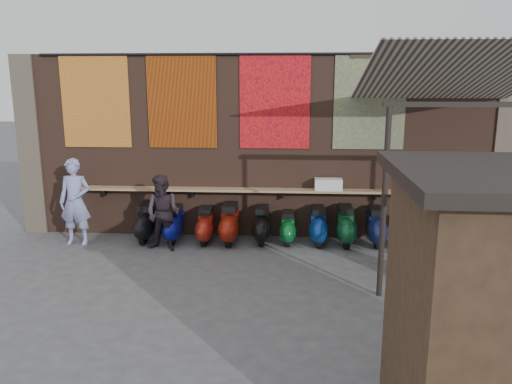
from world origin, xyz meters
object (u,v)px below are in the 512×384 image
scooter_stool_2 (206,225)px  scooter_stool_6 (318,226)px  diner_left (75,202)px  scooter_stool_4 (262,225)px  scooter_stool_3 (230,224)px  shopper_navy (407,234)px  diner_right (163,213)px  shelf_box (328,184)px  scooter_stool_0 (146,223)px  scooter_stool_5 (288,228)px  shopper_tan (410,235)px  scooter_stool_8 (376,227)px  scooter_stool_1 (174,224)px  scooter_stool_7 (345,226)px

scooter_stool_2 → scooter_stool_6: 2.42m
diner_left → scooter_stool_4: bearing=5.9°
scooter_stool_3 → shopper_navy: shopper_navy is taller
scooter_stool_3 → diner_right: size_ratio=0.57×
scooter_stool_6 → diner_left: diner_left is taller
scooter_stool_6 → shelf_box: bearing=52.0°
scooter_stool_2 → scooter_stool_0: bearing=178.2°
shelf_box → scooter_stool_5: shelf_box is taller
scooter_stool_6 → shopper_tan: 2.28m
shelf_box → scooter_stool_2: bearing=-173.1°
diner_left → shelf_box: bearing=7.5°
scooter_stool_2 → shelf_box: bearing=6.9°
scooter_stool_2 → scooter_stool_5: bearing=1.2°
scooter_stool_4 → scooter_stool_8: (2.42, -0.01, 0.01)m
shopper_navy → shelf_box: bearing=-102.2°
scooter_stool_0 → diner_left: bearing=-168.3°
scooter_stool_6 → shopper_navy: 2.35m
scooter_stool_3 → shopper_navy: size_ratio=0.56×
shopper_tan → scooter_stool_5: bearing=85.3°
scooter_stool_8 → scooter_stool_4: bearing=179.7°
scooter_stool_8 → scooter_stool_2: bearing=-179.2°
scooter_stool_1 → scooter_stool_3: scooter_stool_3 is taller
scooter_stool_0 → scooter_stool_5: 3.09m
scooter_stool_1 → scooter_stool_8: size_ratio=0.97×
scooter_stool_2 → scooter_stool_4: 1.22m
scooter_stool_7 → scooter_stool_6: bearing=178.9°
scooter_stool_3 → diner_right: 1.46m
scooter_stool_0 → shopper_navy: size_ratio=0.53×
scooter_stool_2 → scooter_stool_4: size_ratio=0.97×
scooter_stool_7 → scooter_stool_8: size_ratio=1.03×
scooter_stool_5 → scooter_stool_7: scooter_stool_7 is taller
scooter_stool_4 → diner_right: size_ratio=0.52×
scooter_stool_4 → scooter_stool_1: bearing=-178.1°
scooter_stool_7 → shopper_navy: 2.04m
scooter_stool_4 → scooter_stool_8: scooter_stool_8 is taller
shelf_box → scooter_stool_8: (1.01, -0.27, -0.85)m
scooter_stool_2 → shopper_navy: 4.26m
scooter_stool_8 → scooter_stool_5: bearing=-179.6°
scooter_stool_5 → scooter_stool_7: 1.23m
scooter_stool_0 → scooter_stool_8: bearing=0.1°
scooter_stool_1 → scooter_stool_3: size_ratio=0.92×
scooter_stool_1 → diner_right: bearing=-99.2°
scooter_stool_0 → scooter_stool_1: (0.62, -0.04, -0.02)m
scooter_stool_2 → scooter_stool_6: size_ratio=0.95×
scooter_stool_2 → scooter_stool_6: bearing=1.1°
scooter_stool_2 → scooter_stool_6: (2.42, 0.04, 0.02)m
shelf_box → shopper_tan: size_ratio=0.39×
scooter_stool_0 → scooter_stool_7: (4.31, -0.01, 0.01)m
scooter_stool_3 → scooter_stool_8: bearing=1.2°
scooter_stool_4 → scooter_stool_6: (1.20, -0.02, 0.01)m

